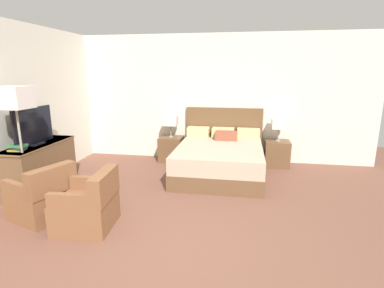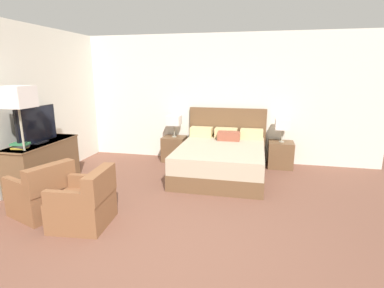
% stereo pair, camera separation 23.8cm
% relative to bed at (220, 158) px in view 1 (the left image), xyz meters
% --- Properties ---
extents(ground_plane, '(11.28, 11.28, 0.00)m').
position_rel_bed_xyz_m(ground_plane, '(-0.31, -2.76, -0.32)').
color(ground_plane, brown).
extents(wall_back, '(7.01, 0.06, 2.76)m').
position_rel_bed_xyz_m(wall_back, '(-0.31, 1.03, 1.06)').
color(wall_back, silver).
rests_on(wall_back, ground).
extents(wall_left, '(0.06, 5.56, 2.76)m').
position_rel_bed_xyz_m(wall_left, '(-3.24, -1.18, 1.06)').
color(wall_left, silver).
rests_on(wall_left, ground).
extents(bed, '(1.68, 2.05, 1.19)m').
position_rel_bed_xyz_m(bed, '(0.00, 0.00, 0.00)').
color(bed, brown).
rests_on(bed, ground).
extents(nightstand_left, '(0.50, 0.46, 0.54)m').
position_rel_bed_xyz_m(nightstand_left, '(-1.15, 0.71, -0.05)').
color(nightstand_left, brown).
rests_on(nightstand_left, ground).
extents(nightstand_right, '(0.50, 0.46, 0.54)m').
position_rel_bed_xyz_m(nightstand_right, '(1.15, 0.71, -0.05)').
color(nightstand_right, brown).
rests_on(nightstand_right, ground).
extents(table_lamp_left, '(0.29, 0.29, 0.48)m').
position_rel_bed_xyz_m(table_lamp_left, '(-1.15, 0.71, 0.59)').
color(table_lamp_left, gray).
rests_on(table_lamp_left, nightstand_left).
extents(table_lamp_right, '(0.29, 0.29, 0.48)m').
position_rel_bed_xyz_m(table_lamp_right, '(1.15, 0.71, 0.59)').
color(table_lamp_right, gray).
rests_on(table_lamp_right, nightstand_right).
extents(dresser, '(0.49, 1.43, 0.79)m').
position_rel_bed_xyz_m(dresser, '(-2.94, -1.29, 0.09)').
color(dresser, brown).
rests_on(dresser, ground).
extents(tv, '(0.18, 0.89, 0.61)m').
position_rel_bed_xyz_m(tv, '(-2.94, -1.34, 0.77)').
color(tv, black).
rests_on(tv, dresser).
extents(book_red_cover, '(0.22, 0.18, 0.02)m').
position_rel_bed_xyz_m(book_red_cover, '(-2.96, -1.75, 0.48)').
color(book_red_cover, gold).
rests_on(book_red_cover, dresser).
extents(book_blue_cover, '(0.20, 0.16, 0.04)m').
position_rel_bed_xyz_m(book_blue_cover, '(-2.92, -1.75, 0.51)').
color(book_blue_cover, '#383333').
rests_on(book_blue_cover, book_red_cover).
extents(book_small_top, '(0.28, 0.21, 0.03)m').
position_rel_bed_xyz_m(book_small_top, '(-2.94, -1.75, 0.55)').
color(book_small_top, '#2D7042').
rests_on(book_small_top, book_blue_cover).
extents(armchair_by_window, '(0.88, 0.87, 0.76)m').
position_rel_bed_xyz_m(armchair_by_window, '(-2.24, -2.21, -0.04)').
color(armchair_by_window, brown).
rests_on(armchair_by_window, ground).
extents(armchair_companion, '(0.75, 0.74, 0.76)m').
position_rel_bed_xyz_m(armchair_companion, '(-1.49, -2.37, -0.04)').
color(armchair_companion, brown).
rests_on(armchair_companion, ground).
extents(floor_lamp, '(0.39, 0.39, 1.77)m').
position_rel_bed_xyz_m(floor_lamp, '(-2.80, -1.83, 1.20)').
color(floor_lamp, gray).
rests_on(floor_lamp, ground).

